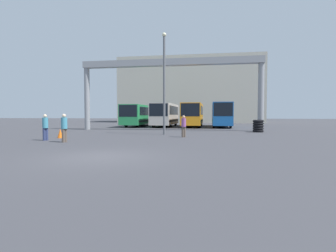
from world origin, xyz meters
TOP-DOWN VIEW (x-y plane):
  - ground_plane at (0.00, 0.00)m, footprint 200.00×200.00m
  - building_backdrop at (0.00, 49.00)m, footprint 30.24×12.00m
  - overhead_gantry at (0.00, 17.97)m, footprint 19.52×0.80m
  - bus_slot_0 at (-5.87, 27.87)m, footprint 2.60×12.26m
  - bus_slot_1 at (-1.96, 26.77)m, footprint 2.57×10.05m
  - bus_slot_2 at (1.96, 26.87)m, footprint 2.52×10.26m
  - bus_slot_3 at (5.87, 26.85)m, footprint 2.47×10.21m
  - pedestrian_mid_left at (-4.56, 4.96)m, footprint 0.37×0.37m
  - pedestrian_near_center at (2.39, 9.71)m, footprint 0.34×0.34m
  - pedestrian_near_right at (-6.41, 5.80)m, footprint 0.36×0.36m
  - traffic_cone at (-6.47, 7.63)m, footprint 0.41×0.41m
  - tire_stack at (8.99, 16.53)m, footprint 1.04×1.04m
  - lamp_post at (0.48, 12.08)m, footprint 0.36×0.36m

SIDE VIEW (x-z plane):
  - ground_plane at x=0.00m, z-range 0.00..0.00m
  - traffic_cone at x=-6.47m, z-range 0.00..0.66m
  - tire_stack at x=8.99m, z-range 0.00..1.20m
  - pedestrian_near_center at x=2.39m, z-range 0.05..1.70m
  - pedestrian_near_right at x=-6.41m, z-range 0.05..1.79m
  - pedestrian_mid_left at x=-4.56m, z-range 0.05..1.81m
  - bus_slot_0 at x=-5.87m, z-range 0.23..3.26m
  - bus_slot_1 at x=-1.96m, z-range 0.24..3.43m
  - bus_slot_2 at x=1.96m, z-range 0.24..3.43m
  - bus_slot_3 at x=5.87m, z-range 0.24..3.49m
  - lamp_post at x=0.48m, z-range 0.36..8.99m
  - overhead_gantry at x=0.00m, z-range 2.27..9.91m
  - building_backdrop at x=0.00m, z-range 0.00..13.78m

